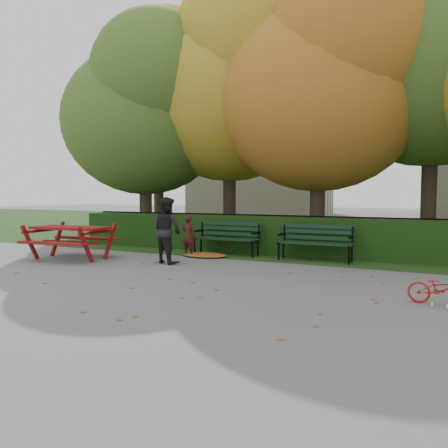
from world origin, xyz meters
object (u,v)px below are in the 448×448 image
at_px(tree_f, 161,100).
at_px(child, 188,236).
at_px(bench_left, 227,235).
at_px(picnic_table, 70,234).
at_px(adult, 167,230).
at_px(tree_d, 448,38).
at_px(tree_b, 236,81).
at_px(bicycle, 442,289).
at_px(tree_a, 148,109).
at_px(tree_c, 329,82).
at_px(bench_right, 316,240).

bearing_deg(tree_f, child, -51.05).
xyz_separation_m(bench_left, child, (-0.79, -0.71, 0.02)).
xyz_separation_m(tree_f, picnic_table, (2.65, -7.97, -5.05)).
bearing_deg(adult, tree_d, -119.91).
xyz_separation_m(tree_b, bicycle, (6.29, -6.49, -5.15)).
distance_m(tree_b, child, 6.15).
bearing_deg(picnic_table, tree_b, 63.77).
relative_size(tree_d, bench_left, 5.32).
bearing_deg(bench_left, picnic_table, -142.57).
height_order(tree_a, tree_c, tree_c).
relative_size(child, adult, 0.70).
distance_m(tree_c, bicycle, 7.91).
bearing_deg(child, tree_f, -49.32).
relative_size(tree_f, bench_right, 5.10).
xyz_separation_m(bench_right, bicycle, (2.75, -3.45, -0.27)).
height_order(picnic_table, child, child).
xyz_separation_m(bench_right, picnic_table, (-5.59, -2.44, 0.12)).
bearing_deg(tree_a, picnic_table, -80.76).
bearing_deg(tree_f, adult, -55.20).
bearing_deg(tree_b, bench_right, -40.67).
relative_size(bench_right, child, 1.65).
distance_m(tree_a, bench_right, 7.69).
relative_size(bench_left, adult, 1.15).
xyz_separation_m(tree_c, bench_left, (-2.13, -2.26, -4.30)).
bearing_deg(tree_a, tree_c, 3.65).
bearing_deg(bench_left, bicycle, -33.79).
xyz_separation_m(bench_right, adult, (-3.05, -1.92, 0.26)).
height_order(tree_a, adult, tree_a).
distance_m(tree_b, tree_d, 6.37).
height_order(tree_c, tree_f, tree_f).
distance_m(tree_b, bicycle, 10.41).
xyz_separation_m(bench_left, bicycle, (5.15, -3.45, -0.27)).
xyz_separation_m(tree_d, child, (-5.96, -4.24, -5.44)).
bearing_deg(bench_right, tree_f, 146.08).
distance_m(bench_left, picnic_table, 4.01).
bearing_deg(picnic_table, tree_d, 29.70).
relative_size(tree_b, child, 8.07).
xyz_separation_m(tree_a, child, (3.10, -2.58, -3.98)).
bearing_deg(bench_left, adult, -108.84).
bearing_deg(bicycle, picnic_table, 91.36).
bearing_deg(tree_a, bicycle, -30.49).
height_order(tree_c, tree_d, tree_d).
distance_m(child, adult, 1.24).
height_order(tree_d, adult, tree_d).
bearing_deg(tree_c, tree_d, 22.61).
height_order(tree_f, bench_right, tree_f).
bearing_deg(child, tree_b, -82.82).
xyz_separation_m(picnic_table, adult, (2.53, 0.52, 0.14)).
height_order(tree_f, bicycle, tree_f).
distance_m(child, bicycle, 6.54).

